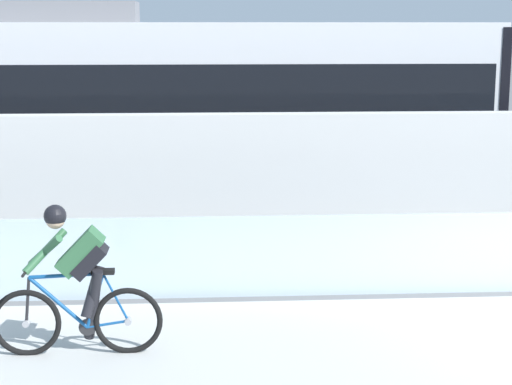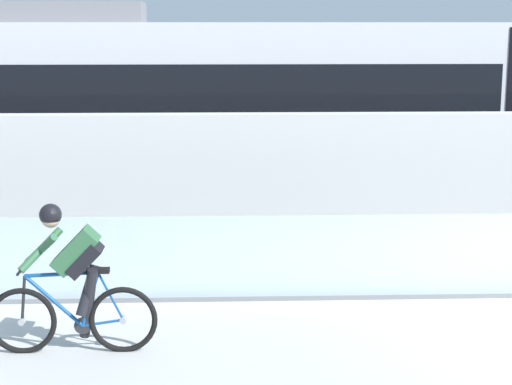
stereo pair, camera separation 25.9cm
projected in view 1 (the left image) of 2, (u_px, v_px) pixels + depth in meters
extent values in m
cube|color=silver|center=(489.00, 184.00, 12.59)|extent=(32.00, 0.36, 2.15)
cube|color=#595654|center=(440.00, 218.00, 15.22)|extent=(32.00, 0.08, 0.01)
cube|color=#595654|center=(420.00, 202.00, 16.63)|extent=(32.00, 0.08, 0.01)
cube|color=silver|center=(183.00, 110.00, 15.28)|extent=(11.00, 2.50, 3.10)
cube|color=black|center=(183.00, 91.00, 15.22)|extent=(10.56, 2.54, 1.04)
cube|color=orange|center=(185.00, 185.00, 15.55)|extent=(10.78, 2.53, 0.28)
cube|color=slate|center=(69.00, 12.00, 14.83)|extent=(2.40, 1.10, 0.36)
cylinder|color=black|center=(0.00, 192.00, 16.08)|extent=(0.60, 0.10, 0.60)
cube|color=#232326|center=(374.00, 191.00, 15.79)|extent=(1.40, 1.88, 0.20)
cylinder|color=black|center=(382.00, 202.00, 15.10)|extent=(0.60, 0.10, 0.60)
cylinder|color=black|center=(367.00, 187.00, 16.51)|extent=(0.60, 0.10, 0.60)
cube|color=black|center=(480.00, 108.00, 15.61)|extent=(0.16, 2.54, 2.94)
torus|color=black|center=(26.00, 323.00, 8.78)|extent=(0.72, 0.06, 0.72)
cylinder|color=#99999E|center=(26.00, 323.00, 8.78)|extent=(0.07, 0.10, 0.07)
torus|color=black|center=(128.00, 321.00, 8.84)|extent=(0.72, 0.06, 0.72)
cylinder|color=#99999E|center=(128.00, 321.00, 8.84)|extent=(0.07, 0.10, 0.07)
cylinder|color=#144C8C|center=(58.00, 303.00, 8.76)|extent=(0.60, 0.04, 0.58)
cylinder|color=#144C8C|center=(95.00, 300.00, 8.78)|extent=(0.22, 0.04, 0.59)
cylinder|color=#144C8C|center=(66.00, 275.00, 8.71)|extent=(0.76, 0.04, 0.07)
cylinder|color=#144C8C|center=(108.00, 324.00, 8.84)|extent=(0.43, 0.03, 0.09)
cylinder|color=#144C8C|center=(116.00, 297.00, 8.79)|extent=(0.27, 0.02, 0.53)
cylinder|color=black|center=(28.00, 300.00, 8.73)|extent=(0.08, 0.03, 0.49)
cube|color=black|center=(103.00, 272.00, 8.72)|extent=(0.24, 0.10, 0.05)
cylinder|color=black|center=(28.00, 268.00, 8.67)|extent=(0.03, 0.58, 0.03)
cylinder|color=#262628|center=(87.00, 327.00, 8.83)|extent=(0.18, 0.02, 0.18)
cube|color=#33663F|center=(80.00, 252.00, 8.67)|extent=(0.50, 0.28, 0.51)
cube|color=black|center=(90.00, 260.00, 8.69)|extent=(0.38, 0.30, 0.38)
sphere|color=beige|center=(55.00, 219.00, 8.59)|extent=(0.20, 0.20, 0.20)
sphere|color=black|center=(55.00, 216.00, 8.58)|extent=(0.23, 0.23, 0.23)
cylinder|color=#33663F|center=(45.00, 251.00, 8.65)|extent=(0.44, 0.41, 0.41)
cylinder|color=#33663F|center=(45.00, 251.00, 8.65)|extent=(0.44, 0.41, 0.41)
cylinder|color=black|center=(93.00, 305.00, 8.79)|extent=(0.29, 0.33, 0.80)
cylinder|color=black|center=(93.00, 292.00, 8.76)|extent=(0.29, 0.33, 0.54)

